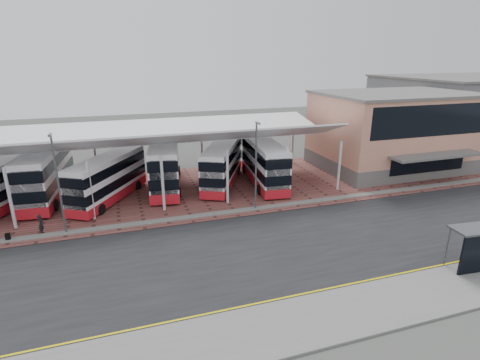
{
  "coord_description": "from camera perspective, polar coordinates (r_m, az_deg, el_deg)",
  "views": [
    {
      "loc": [
        -9.19,
        -23.47,
        13.44
      ],
      "look_at": [
        0.86,
        7.35,
        2.6
      ],
      "focal_mm": 28.0,
      "sensor_mm": 36.0,
      "label": 1
    }
  ],
  "objects": [
    {
      "name": "bus_5",
      "position": [
        40.79,
        3.54,
        2.73
      ],
      "size": [
        3.86,
        11.6,
        4.69
      ],
      "rotation": [
        0.0,
        0.0,
        -0.11
      ],
      "color": "white",
      "rests_on": "forecourt"
    },
    {
      "name": "road",
      "position": [
        27.75,
        3.73,
        -10.51
      ],
      "size": [
        120.0,
        14.0,
        0.02
      ],
      "primitive_type": "cube",
      "color": "black",
      "rests_on": "ground"
    },
    {
      "name": "terminal",
      "position": [
        50.12,
        22.48,
        7.0
      ],
      "size": [
        18.4,
        14.4,
        9.25
      ],
      "color": "#5E5C58",
      "rests_on": "ground"
    },
    {
      "name": "bus_3",
      "position": [
        40.35,
        -11.34,
        2.41
      ],
      "size": [
        4.53,
        12.28,
        4.94
      ],
      "rotation": [
        0.0,
        0.0,
        -0.15
      ],
      "color": "white",
      "rests_on": "forecourt"
    },
    {
      "name": "lamp_east",
      "position": [
        33.05,
        2.47,
        2.52
      ],
      "size": [
        0.16,
        0.9,
        8.07
      ],
      "color": "#4C4F52",
      "rests_on": "ground"
    },
    {
      "name": "suitcase",
      "position": [
        33.69,
        -31.87,
        -7.36
      ],
      "size": [
        0.34,
        0.24,
        0.58
      ],
      "primitive_type": "cube",
      "color": "black",
      "rests_on": "forecourt"
    },
    {
      "name": "warehouse",
      "position": [
        74.79,
        32.51,
        9.29
      ],
      "size": [
        30.5,
        20.5,
        10.25
      ],
      "color": "#5D5F62",
      "rests_on": "ground"
    },
    {
      "name": "yellow_line_far",
      "position": [
        23.36,
        9.11,
        -16.83
      ],
      "size": [
        120.0,
        0.12,
        0.01
      ],
      "primitive_type": "cube",
      "color": "#ECD300",
      "rests_on": "road"
    },
    {
      "name": "yellow_line_near",
      "position": [
        23.15,
        9.46,
        -17.23
      ],
      "size": [
        120.0,
        0.12,
        0.01
      ],
      "primitive_type": "cube",
      "color": "#ECD300",
      "rests_on": "road"
    },
    {
      "name": "sidewalk",
      "position": [
        21.74,
        12.01,
        -19.94
      ],
      "size": [
        120.0,
        4.0,
        0.14
      ],
      "primitive_type": "cube",
      "color": "slate",
      "rests_on": "ground"
    },
    {
      "name": "north_kerb",
      "position": [
        33.82,
        -0.78,
        -4.8
      ],
      "size": [
        120.0,
        0.8,
        0.14
      ],
      "primitive_type": "cube",
      "color": "slate",
      "rests_on": "ground"
    },
    {
      "name": "lamp_west",
      "position": [
        31.47,
        -25.99,
        -0.21
      ],
      "size": [
        0.16,
        0.9,
        8.07
      ],
      "color": "#4C4F52",
      "rests_on": "ground"
    },
    {
      "name": "forecourt",
      "position": [
        40.44,
        -0.94,
        -0.88
      ],
      "size": [
        72.0,
        16.0,
        0.06
      ],
      "primitive_type": "cube",
      "color": "brown",
      "rests_on": "ground"
    },
    {
      "name": "ground",
      "position": [
        28.57,
        2.98,
        -9.61
      ],
      "size": [
        140.0,
        140.0,
        0.0
      ],
      "primitive_type": "plane",
      "color": "#41433F"
    },
    {
      "name": "bus_4",
      "position": [
        40.29,
        -2.7,
        2.36
      ],
      "size": [
        7.02,
        10.73,
        4.43
      ],
      "rotation": [
        0.0,
        0.0,
        -0.46
      ],
      "color": "white",
      "rests_on": "forecourt"
    },
    {
      "name": "canopy",
      "position": [
        38.31,
        -12.99,
        6.51
      ],
      "size": [
        37.0,
        11.63,
        7.07
      ],
      "color": "silver",
      "rests_on": "ground"
    },
    {
      "name": "bus_1",
      "position": [
        41.02,
        -27.45,
        0.91
      ],
      "size": [
        3.78,
        12.21,
        4.95
      ],
      "rotation": [
        0.0,
        0.0,
        -0.09
      ],
      "color": "white",
      "rests_on": "forecourt"
    },
    {
      "name": "bus_2",
      "position": [
        37.96,
        -19.46,
        0.17
      ],
      "size": [
        7.49,
        10.17,
        4.3
      ],
      "rotation": [
        0.0,
        0.0,
        -0.55
      ],
      "color": "white",
      "rests_on": "forecourt"
    },
    {
      "name": "pedestrian",
      "position": [
        33.34,
        -28.06,
        -5.97
      ],
      "size": [
        0.42,
        0.62,
        1.63
      ],
      "primitive_type": "imported",
      "rotation": [
        0.0,
        0.0,
        1.51
      ],
      "color": "black",
      "rests_on": "forecourt"
    }
  ]
}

